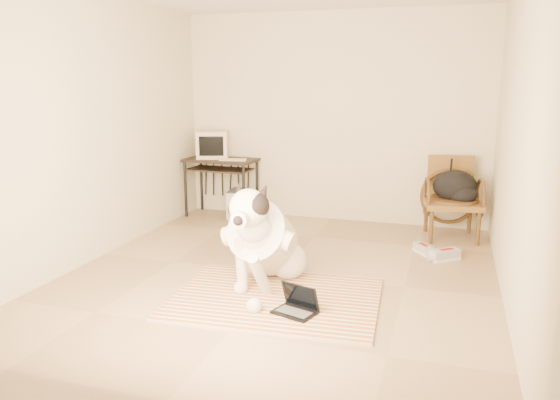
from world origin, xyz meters
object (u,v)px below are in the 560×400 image
at_px(crt_monitor, 213,144).
at_px(backpack, 456,188).
at_px(pc_tower, 236,204).
at_px(rattan_chair, 452,198).
at_px(dog, 263,241).
at_px(computer_desk, 221,167).
at_px(laptop, 297,305).

bearing_deg(crt_monitor, backpack, -4.09).
distance_m(crt_monitor, pc_tower, 0.87).
bearing_deg(rattan_chair, backpack, -47.16).
relative_size(dog, backpack, 2.86).
relative_size(crt_monitor, backpack, 1.01).
height_order(computer_desk, backpack, backpack).
distance_m(laptop, pc_tower, 3.22).
bearing_deg(backpack, dog, -128.27).
bearing_deg(computer_desk, laptop, -56.23).
height_order(dog, backpack, dog).
height_order(rattan_chair, backpack, rattan_chair).
relative_size(pc_tower, backpack, 0.84).
distance_m(dog, crt_monitor, 2.84).
distance_m(laptop, crt_monitor, 3.61).
height_order(laptop, crt_monitor, crt_monitor).
relative_size(dog, laptop, 3.78).
bearing_deg(laptop, computer_desk, 123.77).
bearing_deg(backpack, laptop, -114.15).
distance_m(computer_desk, backpack, 3.06).
relative_size(rattan_chair, backpack, 1.88).
xyz_separation_m(laptop, crt_monitor, (-2.01, 2.87, 0.90)).
bearing_deg(backpack, crt_monitor, 175.91).
bearing_deg(crt_monitor, laptop, -54.97).
distance_m(rattan_chair, backpack, 0.15).
xyz_separation_m(dog, crt_monitor, (-1.54, 2.32, 0.56)).
xyz_separation_m(rattan_chair, backpack, (0.04, -0.04, 0.13)).
bearing_deg(dog, backpack, 51.73).
bearing_deg(crt_monitor, computer_desk, -25.49).
height_order(computer_desk, pc_tower, computer_desk).
distance_m(laptop, rattan_chair, 2.94).
height_order(crt_monitor, pc_tower, crt_monitor).
xyz_separation_m(dog, rattan_chair, (1.61, 2.14, 0.07)).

